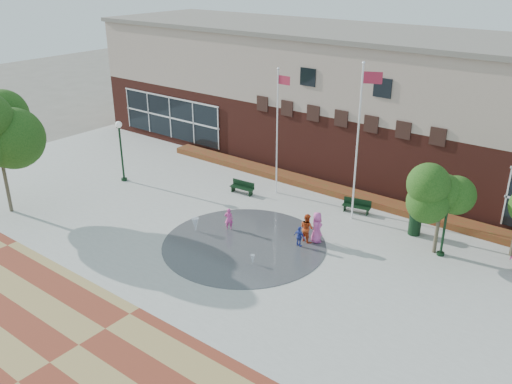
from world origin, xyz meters
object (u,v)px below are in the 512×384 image
Objects in this scene: flagpole_right at (359,135)px; child_splash at (229,219)px; trash_can at (415,225)px; bench_left at (242,190)px; flagpole_left at (278,126)px.

child_splash is at bearing -156.56° from flagpole_right.
bench_left is at bearing -172.73° from trash_can.
flagpole_left is 6.80m from child_splash.
flagpole_left is 4.82× the size of bench_left.
child_splash is at bearing -80.53° from flagpole_left.
flagpole_left is 6.26× the size of child_splash.
child_splash is (-4.68, -5.26, -4.29)m from flagpole_right.
flagpole_left is at bearing 179.74° from trash_can.
child_splash reaches higher than bench_left.
flagpole_right is 8.24m from child_splash.
flagpole_left is 6.85× the size of trash_can.
flagpole_right is 5.43× the size of bench_left.
child_splash reaches higher than trash_can.
trash_can is (9.03, -0.04, -3.77)m from flagpole_left.
bench_left is at bearing -139.00° from flagpole_left.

